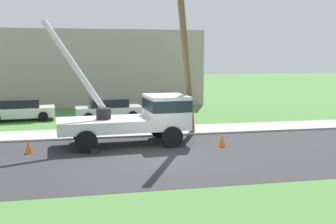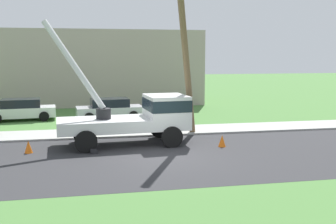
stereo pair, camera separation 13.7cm
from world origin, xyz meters
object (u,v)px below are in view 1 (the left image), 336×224
at_px(parked_sedan_white, 20,110).
at_px(utility_truck, 140,115).
at_px(leaning_utility_pole, 185,53).
at_px(traffic_cone_ahead, 222,141).
at_px(traffic_cone_behind, 29,147).
at_px(parked_sedan_silver, 109,109).

bearing_deg(parked_sedan_white, utility_truck, -51.85).
xyz_separation_m(utility_truck, leaning_utility_pole, (2.41, 0.67, 2.98)).
xyz_separation_m(traffic_cone_ahead, parked_sedan_white, (-10.54, 10.19, 0.43)).
xyz_separation_m(leaning_utility_pole, traffic_cone_ahead, (1.28, -2.14, -4.11)).
height_order(traffic_cone_behind, parked_sedan_silver, parked_sedan_silver).
height_order(leaning_utility_pole, parked_sedan_white, leaning_utility_pole).
distance_m(leaning_utility_pole, traffic_cone_behind, 8.73).
height_order(utility_truck, traffic_cone_behind, utility_truck).
bearing_deg(leaning_utility_pole, parked_sedan_white, 138.98).
height_order(traffic_cone_ahead, traffic_cone_behind, same).
xyz_separation_m(utility_truck, parked_sedan_white, (-6.85, 8.72, -0.70)).
bearing_deg(parked_sedan_white, traffic_cone_behind, -79.90).
distance_m(utility_truck, parked_sedan_silver, 7.99).
relative_size(leaning_utility_pole, parked_sedan_white, 1.89).
relative_size(utility_truck, traffic_cone_behind, 12.36).
height_order(traffic_cone_behind, parked_sedan_white, parked_sedan_white).
distance_m(traffic_cone_behind, parked_sedan_silver, 9.77).
xyz_separation_m(utility_truck, traffic_cone_behind, (-5.12, -0.98, -1.13)).
distance_m(utility_truck, parked_sedan_white, 11.11).
xyz_separation_m(utility_truck, parked_sedan_silver, (-1.06, 7.89, -0.70)).
relative_size(traffic_cone_behind, parked_sedan_silver, 0.12).
xyz_separation_m(leaning_utility_pole, traffic_cone_behind, (-7.53, -1.65, -4.11)).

